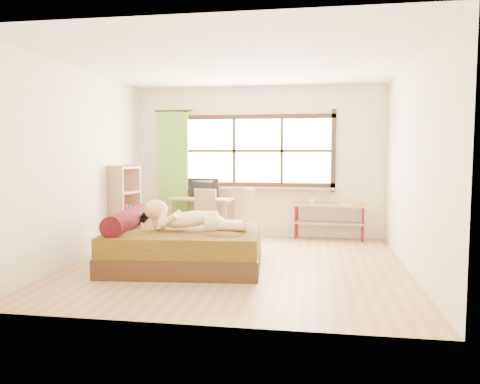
% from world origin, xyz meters
% --- Properties ---
extents(floor, '(4.50, 4.50, 0.00)m').
position_xyz_m(floor, '(0.00, 0.00, 0.00)').
color(floor, '#9E754C').
rests_on(floor, ground).
extents(ceiling, '(4.50, 4.50, 0.00)m').
position_xyz_m(ceiling, '(0.00, 0.00, 2.70)').
color(ceiling, white).
rests_on(ceiling, wall_back).
extents(wall_back, '(4.50, 0.00, 4.50)m').
position_xyz_m(wall_back, '(0.00, 2.25, 1.35)').
color(wall_back, silver).
rests_on(wall_back, floor).
extents(wall_front, '(4.50, 0.00, 4.50)m').
position_xyz_m(wall_front, '(0.00, -2.25, 1.35)').
color(wall_front, silver).
rests_on(wall_front, floor).
extents(wall_left, '(0.00, 4.50, 4.50)m').
position_xyz_m(wall_left, '(-2.25, 0.00, 1.35)').
color(wall_left, silver).
rests_on(wall_left, floor).
extents(wall_right, '(0.00, 4.50, 4.50)m').
position_xyz_m(wall_right, '(2.25, 0.00, 1.35)').
color(wall_right, silver).
rests_on(wall_right, floor).
extents(window, '(2.80, 0.16, 1.46)m').
position_xyz_m(window, '(0.00, 2.22, 1.51)').
color(window, '#FFEDBF').
rests_on(window, wall_back).
extents(curtain, '(0.55, 0.10, 2.20)m').
position_xyz_m(curtain, '(-1.55, 2.13, 1.15)').
color(curtain, '#447E22').
rests_on(curtain, wall_back).
extents(bed, '(2.15, 1.79, 0.76)m').
position_xyz_m(bed, '(-0.73, -0.19, 0.27)').
color(bed, '#33200F').
rests_on(bed, floor).
extents(woman, '(1.44, 0.53, 0.60)m').
position_xyz_m(woman, '(-0.53, -0.23, 0.80)').
color(woman, beige).
rests_on(woman, bed).
extents(kitten, '(0.31, 0.15, 0.24)m').
position_xyz_m(kitten, '(-1.40, -0.08, 0.62)').
color(kitten, black).
rests_on(kitten, bed).
extents(desk, '(1.21, 0.69, 0.71)m').
position_xyz_m(desk, '(-0.98, 1.95, 0.62)').
color(desk, '#9D7455').
rests_on(desk, floor).
extents(monitor, '(0.60, 0.17, 0.34)m').
position_xyz_m(monitor, '(-0.98, 2.00, 0.88)').
color(monitor, black).
rests_on(monitor, desk).
extents(chair, '(0.46, 0.46, 0.89)m').
position_xyz_m(chair, '(-0.87, 1.58, 0.50)').
color(chair, '#9D7455').
rests_on(chair, floor).
extents(pipe_shelf, '(1.27, 0.41, 0.71)m').
position_xyz_m(pipe_shelf, '(1.29, 2.07, 0.46)').
color(pipe_shelf, '#9D7455').
rests_on(pipe_shelf, floor).
extents(cup, '(0.12, 0.12, 0.09)m').
position_xyz_m(cup, '(0.98, 2.07, 0.67)').
color(cup, gray).
rests_on(cup, pipe_shelf).
extents(book, '(0.18, 0.24, 0.02)m').
position_xyz_m(book, '(1.48, 2.07, 0.63)').
color(book, gray).
rests_on(book, pipe_shelf).
extents(bookshelf, '(0.41, 0.61, 1.31)m').
position_xyz_m(bookshelf, '(-2.08, 1.07, 0.67)').
color(bookshelf, '#9D7455').
rests_on(bookshelf, floor).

